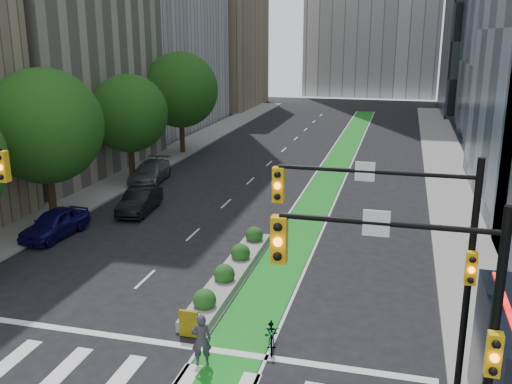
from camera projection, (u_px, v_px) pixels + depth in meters
The scene contains 17 objects.
ground at pixel (136, 360), 19.06m from camera, with size 160.00×160.00×0.00m, color black.
sidewalk_left at pixel (141, 170), 45.19m from camera, with size 3.60×90.00×0.15m, color gray.
sidewalk_right at pixel (453, 189), 39.49m from camera, with size 3.60×90.00×0.15m, color gray.
bike_lane_paint at pixel (335, 167), 46.30m from camera, with size 2.20×70.00×0.01m, color #17831E.
building_tan_far at pixel (209, 15), 81.91m from camera, with size 14.00×16.00×26.00m, color tan.
building_dark_end at pixel (506, 5), 73.84m from camera, with size 14.00×18.00×28.00m, color black.
tree_mid at pixel (45, 126), 31.40m from camera, with size 6.40×6.40×8.78m.
tree_midfar at pixel (129, 114), 40.89m from camera, with size 5.60×5.60×7.76m.
tree_far at pixel (181, 90), 50.01m from camera, with size 6.60×6.60×9.00m.
signal_right at pixel (415, 243), 16.10m from camera, with size 5.82×0.51×7.20m.
signal_far_right at pixel (432, 322), 11.85m from camera, with size 4.82×0.51×7.20m.
median_planter at pixel (232, 271), 25.23m from camera, with size 1.20×10.26×1.10m.
bicycle at pixel (272, 334), 19.75m from camera, with size 0.65×1.86×0.98m, color gray.
cyclist at pixel (201, 340), 18.54m from camera, with size 0.66×0.43×1.82m, color #36323C.
parked_car_left_near at pixel (55, 223), 30.36m from camera, with size 1.77×4.40×1.50m, color #0F0C4D.
parked_car_left_mid at pixel (140, 201), 34.52m from camera, with size 1.55×4.44×1.46m, color black.
parked_car_left_far at pixel (150, 172), 41.52m from camera, with size 2.12×5.22×1.52m, color #595B5E.
Camera 1 is at (8.11, -15.29, 10.54)m, focal length 40.00 mm.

